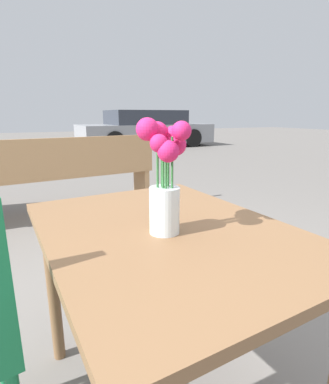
% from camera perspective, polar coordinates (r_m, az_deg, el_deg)
% --- Properties ---
extents(table_front, '(0.81, 1.05, 0.72)m').
position_cam_1_polar(table_front, '(1.01, 0.18, -11.99)').
color(table_front, brown).
rests_on(table_front, ground_plane).
extents(flower_vase, '(0.15, 0.15, 0.34)m').
position_cam_1_polar(flower_vase, '(0.88, 0.03, 2.57)').
color(flower_vase, silver).
rests_on(flower_vase, table_front).
extents(bench_near, '(1.97, 0.55, 0.85)m').
position_cam_1_polar(bench_near, '(3.33, -18.17, 3.47)').
color(bench_near, tan).
rests_on(bench_near, ground_plane).
extents(parked_car, '(4.53, 2.06, 1.22)m').
position_cam_1_polar(parked_car, '(10.53, -3.68, 11.83)').
color(parked_car, gray).
rests_on(parked_car, ground_plane).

